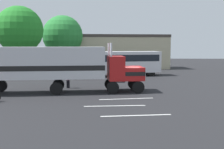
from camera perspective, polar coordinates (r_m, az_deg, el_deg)
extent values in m
plane|color=#232326|center=(25.40, 2.99, -3.57)|extent=(120.00, 120.00, 0.00)
cube|color=silver|center=(21.96, 3.06, -5.12)|extent=(4.35, 1.01, 0.01)
cube|color=silver|center=(19.47, 0.60, -6.60)|extent=(4.39, 0.65, 0.01)
cube|color=silver|center=(16.97, 5.09, -8.57)|extent=(4.38, 0.80, 0.01)
cube|color=#B21919|center=(25.35, 4.38, 0.28)|extent=(2.15, 2.74, 1.20)
cube|color=#B21919|center=(25.05, 0.80, 1.37)|extent=(1.76, 2.68, 2.20)
cube|color=silver|center=(25.55, 6.45, 0.30)|extent=(0.39, 2.09, 1.08)
cube|color=black|center=(25.35, 4.38, 0.41)|extent=(2.16, 2.78, 0.36)
cylinder|color=silver|center=(26.04, -0.71, 2.88)|extent=(0.18, 0.18, 3.40)
cylinder|color=silver|center=(23.86, -0.18, 2.57)|extent=(0.18, 0.18, 3.40)
cube|color=silver|center=(25.02, -13.80, 2.45)|extent=(10.77, 4.14, 2.80)
cube|color=black|center=(25.05, -13.77, 1.49)|extent=(10.78, 4.18, 0.44)
cylinder|color=silver|center=(26.53, 1.34, -1.07)|extent=(1.38, 0.83, 0.64)
cylinder|color=black|center=(26.62, 4.55, -1.93)|extent=(1.13, 0.46, 1.10)
cylinder|color=black|center=(24.49, 5.53, -2.66)|extent=(1.13, 0.46, 1.10)
cylinder|color=black|center=(26.29, -0.38, -2.01)|extent=(1.13, 0.46, 1.10)
cylinder|color=black|center=(24.12, 0.17, -2.77)|extent=(1.13, 0.46, 1.10)
cylinder|color=black|center=(26.24, -11.20, -2.15)|extent=(1.13, 0.46, 1.10)
cylinder|color=black|center=(24.07, -11.63, -2.92)|extent=(1.13, 0.46, 1.10)
cylinder|color=black|center=(27.19, -22.30, -2.21)|extent=(1.13, 0.46, 1.10)
cylinder|color=black|center=(27.57, -9.06, -2.00)|extent=(0.18, 0.18, 0.82)
cylinder|color=black|center=(27.61, -9.36, -1.99)|extent=(0.18, 0.18, 0.82)
cylinder|color=#A5728C|center=(27.50, -9.24, -0.55)|extent=(0.34, 0.34, 0.58)
sphere|color=tan|center=(27.46, -9.25, 0.29)|extent=(0.23, 0.23, 0.23)
cube|color=black|center=(27.69, -9.12, -0.44)|extent=(0.27, 0.18, 0.36)
cube|color=silver|center=(37.64, 1.87, 2.64)|extent=(11.28, 5.36, 2.90)
cube|color=black|center=(37.60, 1.87, 3.53)|extent=(10.66, 5.23, 0.90)
cylinder|color=black|center=(40.06, 7.11, 0.74)|extent=(1.04, 0.53, 1.00)
cylinder|color=black|center=(37.97, 8.29, 0.42)|extent=(1.04, 0.53, 1.00)
cylinder|color=black|center=(38.08, -3.97, 0.49)|extent=(1.04, 0.53, 1.00)
cylinder|color=black|center=(35.88, -3.39, 0.13)|extent=(1.04, 0.53, 1.00)
cylinder|color=brown|center=(39.25, -18.65, 2.65)|extent=(0.44, 0.44, 4.15)
sphere|color=#238227|center=(39.24, -18.87, 8.92)|extent=(6.35, 6.35, 6.35)
cylinder|color=brown|center=(46.23, -10.22, 2.98)|extent=(0.44, 0.44, 3.50)
sphere|color=#287F34|center=(46.18, -10.32, 8.05)|extent=(6.66, 6.66, 6.66)
cube|color=#B7AD8C|center=(49.48, 0.05, 4.81)|extent=(20.57, 8.91, 6.12)
cube|color=#3F3833|center=(49.48, 0.05, 8.06)|extent=(20.69, 9.02, 0.50)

